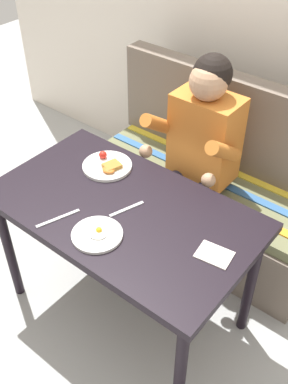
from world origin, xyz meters
TOP-DOWN VIEW (x-y plane):
  - ground_plane at (0.00, 0.00)m, footprint 8.00×8.00m
  - back_wall at (0.00, 1.27)m, footprint 4.40×0.10m
  - table at (0.00, 0.00)m, footprint 1.20×0.70m
  - couch at (0.00, 0.76)m, footprint 1.44×0.56m
  - person at (-0.00, 0.59)m, footprint 0.45×0.61m
  - plate_breakfast at (-0.25, 0.17)m, footprint 0.24×0.24m
  - plate_eggs at (0.03, -0.20)m, footprint 0.21×0.21m
  - napkin at (0.47, 0.01)m, footprint 0.15×0.12m
  - fork at (0.02, -0.00)m, footprint 0.07×0.17m
  - knife at (-0.17, -0.23)m, footprint 0.08×0.19m

SIDE VIEW (x-z plane):
  - ground_plane at x=0.00m, z-range 0.00..0.00m
  - couch at x=0.00m, z-range -0.17..0.83m
  - table at x=0.00m, z-range 0.28..1.01m
  - fork at x=0.02m, z-range 0.73..0.73m
  - knife at x=-0.17m, z-range 0.73..0.73m
  - napkin at x=0.47m, z-range 0.73..0.74m
  - plate_eggs at x=0.03m, z-range 0.72..0.76m
  - person at x=0.00m, z-range 0.13..1.35m
  - plate_breakfast at x=-0.25m, z-range 0.72..0.77m
  - back_wall at x=0.00m, z-range 0.00..2.60m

